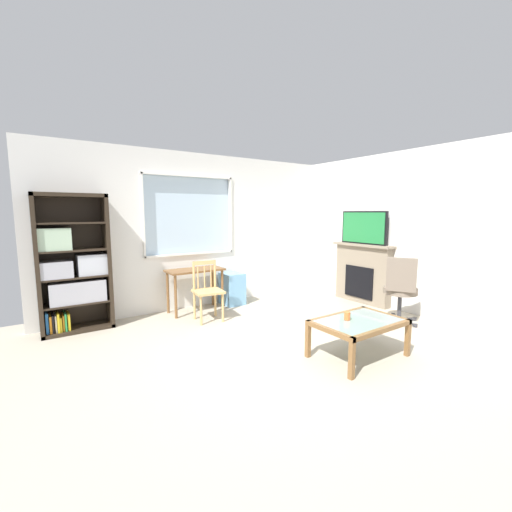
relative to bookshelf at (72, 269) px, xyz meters
The scene contains 12 objects.
ground 2.99m from the bookshelf, 45.49° to the right, with size 6.21×5.56×0.02m, color #B2A893.
wall_back_with_window 2.08m from the bookshelf, ahead, with size 5.21×0.15×2.63m.
wall_right 5.11m from the bookshelf, 23.59° to the right, with size 0.12×4.76×2.63m, color white.
bookshelf is the anchor object (origin of this frame).
desk_under_window 1.78m from the bookshelf, ahead, with size 0.92×0.45×0.71m.
wooden_chair 1.88m from the bookshelf, 19.89° to the right, with size 0.46×0.45×0.90m.
plastic_drawer_unit 2.55m from the bookshelf, ahead, with size 0.35×0.40×0.56m, color #72ADDB.
fireplace 4.70m from the bookshelf, 15.91° to the right, with size 0.26×1.19×1.07m.
tv 4.70m from the bookshelf, 15.97° to the right, with size 0.06×0.94×0.59m.
office_chair 4.65m from the bookshelf, 30.82° to the right, with size 0.61×0.57×1.00m.
coffee_table 3.81m from the bookshelf, 47.44° to the right, with size 1.01×0.67×0.43m.
sippy_cup 3.67m from the bookshelf, 47.76° to the right, with size 0.07×0.07×0.09m, color orange.
Camera 1 is at (-2.47, -3.10, 1.64)m, focal length 23.47 mm.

